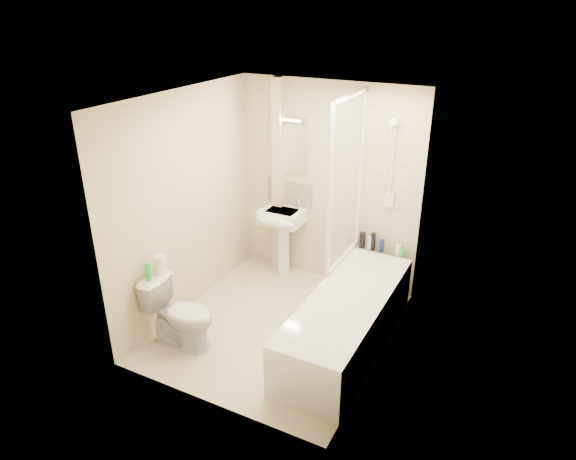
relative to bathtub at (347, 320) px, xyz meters
The scene contains 25 objects.
floor 0.81m from the bathtub, behind, with size 2.50×2.50×0.00m, color beige.
wall_back 1.68m from the bathtub, 122.15° to the left, with size 2.20×0.02×2.40m, color beige.
wall_left 2.06m from the bathtub, behind, with size 0.02×2.50×2.40m, color beige.
wall_right 0.98m from the bathtub, ahead, with size 0.02×2.50×2.40m, color beige.
ceiling 2.24m from the bathtub, behind, with size 2.20×2.50×0.02m, color white.
tile_back 1.64m from the bathtub, 90.00° to the left, with size 0.70×0.01×1.75m, color beige.
tile_right 1.19m from the bathtub, ahead, with size 0.01×2.10×1.75m, color beige.
pipe_boxing 2.00m from the bathtub, 140.40° to the left, with size 0.12×0.12×2.40m, color beige.
splashback 1.87m from the bathtub, 136.52° to the left, with size 0.60×0.01×0.30m, color beige.
mirror 2.15m from the bathtub, 136.57° to the left, with size 0.46×0.01×0.60m, color white.
strip_light 2.38m from the bathtub, 137.13° to the left, with size 0.42×0.07×0.07m, color silver.
bathtub is the anchor object (origin of this frame).
shower_screen 1.42m from the bathtub, 115.27° to the left, with size 0.04×0.92×1.80m.
shower_fixture 1.69m from the bathtub, 90.09° to the left, with size 0.10×0.16×0.99m.
pedestal_sink 1.62m from the bathtub, 142.52° to the left, with size 0.51×0.48×0.99m.
bottle_black_a 1.19m from the bathtub, 103.24° to the left, with size 0.07×0.07×0.19m, color black.
bottle_white_a 1.17m from the bathtub, 98.73° to the left, with size 0.06×0.06×0.15m, color silver.
bottle_black_b 1.17m from the bathtub, 96.67° to the left, with size 0.05×0.05×0.21m, color black.
bottle_blue 1.15m from the bathtub, 91.34° to the left, with size 0.05×0.05×0.15m, color navy.
bottle_white_b 1.16m from the bathtub, 81.25° to the left, with size 0.06×0.06×0.13m, color silver.
bottle_green 1.16m from the bathtub, 79.02° to the left, with size 0.06×0.06×0.08m, color green.
toilet 1.65m from the bathtub, 153.16° to the right, with size 0.72×0.44×0.71m, color white.
toilet_roll_lower 1.92m from the bathtub, 158.63° to the right, with size 0.12×0.12×0.11m, color white.
toilet_roll_upper 1.93m from the bathtub, 158.27° to the right, with size 0.12×0.12×0.09m, color white.
green_bottle 1.99m from the bathtub, 154.44° to the right, with size 0.06×0.06×0.18m, color green.
Camera 1 is at (2.18, -3.99, 3.20)m, focal length 32.00 mm.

